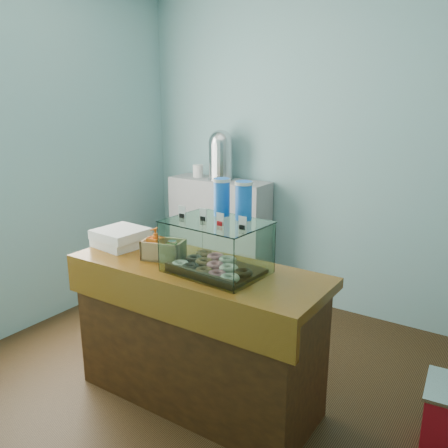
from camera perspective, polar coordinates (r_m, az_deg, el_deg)
The scene contains 8 objects.
ground at distance 3.42m, azimuth -0.49°, elevation -18.06°, with size 3.50×3.50×0.00m, color black.
room_shell at distance 2.85m, azimuth -0.05°, elevation 11.75°, with size 3.54×3.04×2.82m.
counter at distance 3.01m, azimuth -3.30°, elevation -12.97°, with size 1.60×0.60×0.90m.
back_shelf at distance 4.65m, azimuth -0.56°, elevation -1.31°, with size 1.00×0.32×1.10m, color #949497.
display_case at distance 2.70m, azimuth -0.59°, elevation -2.20°, with size 0.57×0.44×0.52m.
condiment_crate at distance 2.95m, azimuth -7.51°, elevation -2.87°, with size 0.28×0.21×0.19m.
pastry_boxes at distance 3.24m, azimuth -12.30°, elevation -1.60°, with size 0.33×0.34×0.12m.
coffee_urn at distance 4.48m, azimuth -0.38°, elevation 8.44°, with size 0.25×0.25×0.47m.
Camera 1 is at (1.61, -2.36, 1.89)m, focal length 38.00 mm.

